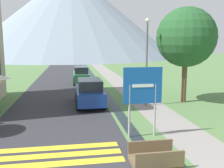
{
  "coord_description": "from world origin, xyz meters",
  "views": [
    {
      "loc": [
        -1.64,
        -5.59,
        4.16
      ],
      "look_at": [
        0.96,
        10.0,
        1.63
      ],
      "focal_mm": 40.0,
      "sensor_mm": 36.0,
      "label": 1
    }
  ],
  "objects_px": {
    "footbridge": "(155,157)",
    "parked_car_near": "(90,92)",
    "tree_by_path": "(186,37)",
    "streetlamp": "(147,56)",
    "road_sign": "(143,92)",
    "parked_car_far": "(81,75)"
  },
  "relations": [
    {
      "from": "road_sign",
      "to": "streetlamp",
      "type": "bearing_deg",
      "value": 71.24
    },
    {
      "from": "parked_car_near",
      "to": "streetlamp",
      "type": "height_order",
      "value": "streetlamp"
    },
    {
      "from": "parked_car_far",
      "to": "parked_car_near",
      "type": "bearing_deg",
      "value": -89.06
    },
    {
      "from": "parked_car_near",
      "to": "tree_by_path",
      "type": "distance_m",
      "value": 7.74
    },
    {
      "from": "footbridge",
      "to": "parked_car_near",
      "type": "distance_m",
      "value": 9.1
    },
    {
      "from": "streetlamp",
      "to": "tree_by_path",
      "type": "relative_size",
      "value": 0.87
    },
    {
      "from": "footbridge",
      "to": "streetlamp",
      "type": "xyz_separation_m",
      "value": [
        2.18,
        8.2,
        3.18
      ]
    },
    {
      "from": "footbridge",
      "to": "tree_by_path",
      "type": "bearing_deg",
      "value": 59.34
    },
    {
      "from": "footbridge",
      "to": "parked_car_near",
      "type": "relative_size",
      "value": 0.38
    },
    {
      "from": "footbridge",
      "to": "streetlamp",
      "type": "relative_size",
      "value": 0.29
    },
    {
      "from": "streetlamp",
      "to": "tree_by_path",
      "type": "distance_m",
      "value": 3.3
    },
    {
      "from": "parked_car_near",
      "to": "tree_by_path",
      "type": "relative_size",
      "value": 0.67
    },
    {
      "from": "road_sign",
      "to": "tree_by_path",
      "type": "xyz_separation_m",
      "value": [
        4.91,
        6.15,
        2.55
      ]
    },
    {
      "from": "road_sign",
      "to": "streetlamp",
      "type": "height_order",
      "value": "streetlamp"
    },
    {
      "from": "footbridge",
      "to": "parked_car_far",
      "type": "bearing_deg",
      "value": 95.38
    },
    {
      "from": "streetlamp",
      "to": "tree_by_path",
      "type": "height_order",
      "value": "tree_by_path"
    },
    {
      "from": "road_sign",
      "to": "footbridge",
      "type": "distance_m",
      "value": 3.21
    },
    {
      "from": "streetlamp",
      "to": "parked_car_far",
      "type": "bearing_deg",
      "value": 110.61
    },
    {
      "from": "road_sign",
      "to": "footbridge",
      "type": "relative_size",
      "value": 1.86
    },
    {
      "from": "parked_car_far",
      "to": "tree_by_path",
      "type": "bearing_deg",
      "value": -54.96
    },
    {
      "from": "parked_car_near",
      "to": "parked_car_far",
      "type": "distance_m",
      "value": 9.75
    },
    {
      "from": "road_sign",
      "to": "footbridge",
      "type": "height_order",
      "value": "road_sign"
    }
  ]
}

